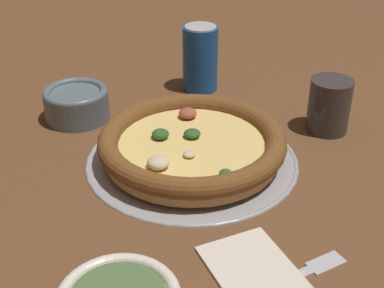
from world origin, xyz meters
name	(u,v)px	position (x,y,z in m)	size (l,w,h in m)	color
ground_plane	(192,160)	(0.00, 0.00, 0.00)	(3.00, 3.00, 0.00)	brown
pizza_tray	(192,158)	(0.00, 0.00, 0.00)	(0.32, 0.32, 0.01)	#9E9EA3
pizza	(192,144)	(0.00, 0.00, 0.03)	(0.28, 0.28, 0.04)	tan
bowl_near	(76,103)	(0.22, 0.09, 0.03)	(0.11, 0.11, 0.06)	slate
drinking_cup	(329,106)	(-0.04, -0.24, 0.04)	(0.07, 0.07, 0.09)	#383333
napkin	(262,280)	(-0.25, 0.07, 0.00)	(0.17, 0.11, 0.01)	beige
fork	(291,278)	(-0.27, 0.04, 0.00)	(0.03, 0.17, 0.00)	#B7B7BC
beverage_can	(200,58)	(0.21, -0.16, 0.06)	(0.07, 0.07, 0.12)	#194C99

